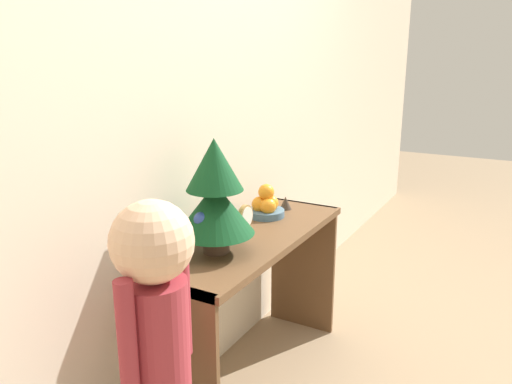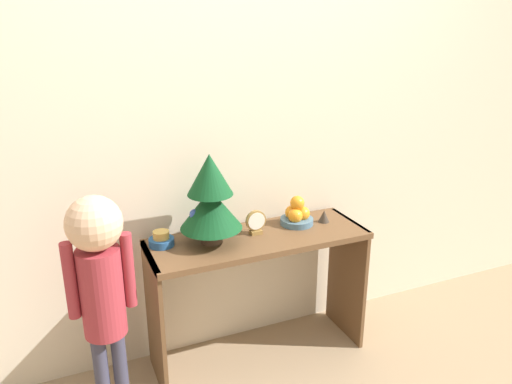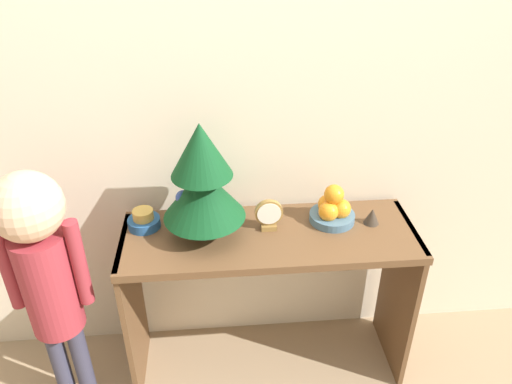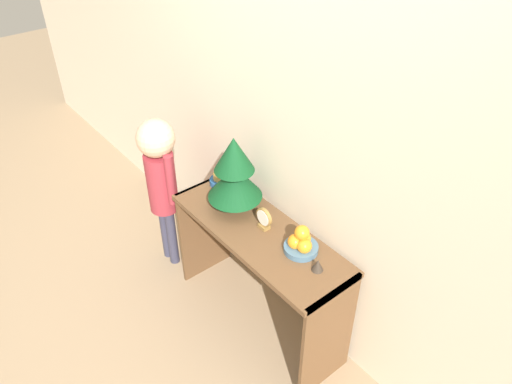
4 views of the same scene
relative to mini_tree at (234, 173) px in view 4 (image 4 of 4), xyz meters
The scene contains 9 objects.
ground_plane 0.98m from the mini_tree, 43.02° to the right, with size 12.00×12.00×0.00m, color #997F60.
back_wall 0.46m from the mini_tree, 42.55° to the left, with size 7.00×0.05×2.50m, color beige.
console_table 0.45m from the mini_tree, ahead, with size 1.10×0.39×0.69m.
mini_tree is the anchor object (origin of this frame).
fruit_bowl 0.51m from the mini_tree, ahead, with size 0.17×0.17×0.16m.
singing_bowl 0.31m from the mini_tree, 165.14° to the left, with size 0.12×0.12×0.07m.
desk_clock 0.29m from the mini_tree, ahead, with size 0.10×0.04×0.12m.
figurine 0.66m from the mini_tree, ahead, with size 0.06×0.06×0.06m.
child_figure 0.60m from the mini_tree, 163.41° to the right, with size 0.28×0.23×1.06m.
Camera 4 is at (1.51, -1.05, 2.40)m, focal length 35.00 mm.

